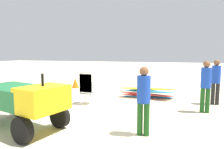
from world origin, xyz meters
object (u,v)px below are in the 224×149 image
(lifeguard_near_center, at_px, (206,83))
(traffic_cone_far, at_px, (10,99))
(lifeguard_near_right, at_px, (144,96))
(traffic_cone_near, at_px, (75,83))
(utility_cart, at_px, (23,99))
(lifeguard_near_left, at_px, (216,79))
(stacked_plastic_chairs, at_px, (87,86))
(surfboard_pile, at_px, (147,93))

(lifeguard_near_center, height_order, traffic_cone_far, lifeguard_near_center)
(lifeguard_near_right, bearing_deg, lifeguard_near_center, 55.75)
(lifeguard_near_right, relative_size, traffic_cone_near, 2.92)
(utility_cart, xyz_separation_m, lifeguard_near_left, (5.26, 4.25, 0.22))
(stacked_plastic_chairs, height_order, surfboard_pile, stacked_plastic_chairs)
(traffic_cone_near, height_order, traffic_cone_far, traffic_cone_far)
(traffic_cone_near, distance_m, traffic_cone_far, 4.39)
(stacked_plastic_chairs, relative_size, surfboard_pile, 0.49)
(utility_cart, bearing_deg, surfboard_pile, 60.20)
(lifeguard_near_center, bearing_deg, lifeguard_near_left, 67.35)
(utility_cart, xyz_separation_m, lifeguard_near_right, (3.06, 0.53, 0.17))
(traffic_cone_near, bearing_deg, utility_cart, -74.26)
(traffic_cone_far, bearing_deg, utility_cart, -37.94)
(utility_cart, bearing_deg, lifeguard_near_right, 9.78)
(lifeguard_near_left, height_order, lifeguard_near_center, same)
(surfboard_pile, distance_m, lifeguard_near_left, 2.77)
(lifeguard_near_right, distance_m, traffic_cone_near, 7.27)
(utility_cart, distance_m, surfboard_pile, 5.28)
(utility_cart, relative_size, lifeguard_near_center, 1.59)
(lifeguard_near_right, bearing_deg, utility_cart, -170.22)
(utility_cart, bearing_deg, lifeguard_near_left, 38.91)
(stacked_plastic_chairs, xyz_separation_m, lifeguard_near_left, (4.71, 1.50, 0.26))
(lifeguard_near_center, relative_size, lifeguard_near_right, 1.04)
(stacked_plastic_chairs, bearing_deg, lifeguard_near_right, -41.55)
(lifeguard_near_center, relative_size, traffic_cone_near, 3.04)
(utility_cart, distance_m, stacked_plastic_chairs, 2.80)
(stacked_plastic_chairs, distance_m, lifeguard_near_center, 4.20)
(stacked_plastic_chairs, bearing_deg, surfboard_pile, 41.33)
(stacked_plastic_chairs, xyz_separation_m, lifeguard_near_right, (2.51, -2.22, 0.21))
(surfboard_pile, distance_m, traffic_cone_far, 5.53)
(lifeguard_near_left, height_order, traffic_cone_near, lifeguard_near_left)
(utility_cart, relative_size, surfboard_pile, 1.04)
(surfboard_pile, relative_size, lifeguard_near_left, 1.52)
(utility_cart, bearing_deg, traffic_cone_near, 105.74)
(stacked_plastic_chairs, relative_size, lifeguard_near_left, 0.74)
(stacked_plastic_chairs, height_order, lifeguard_near_center, lifeguard_near_center)
(stacked_plastic_chairs, height_order, lifeguard_near_left, lifeguard_near_left)
(lifeguard_near_left, relative_size, lifeguard_near_right, 1.04)
(surfboard_pile, bearing_deg, lifeguard_near_left, -6.72)
(utility_cart, xyz_separation_m, stacked_plastic_chairs, (0.55, 2.75, -0.04))
(lifeguard_near_center, bearing_deg, surfboard_pile, 143.61)
(surfboard_pile, distance_m, lifeguard_near_center, 2.75)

